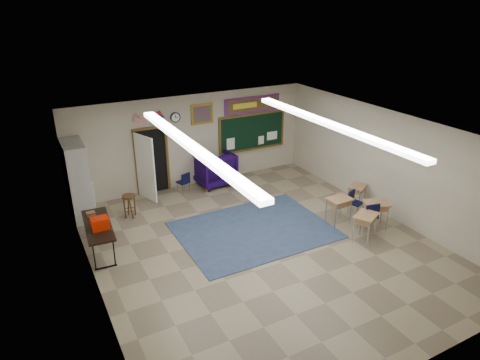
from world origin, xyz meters
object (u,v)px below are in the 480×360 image
student_desk_front_right (357,195)px  folding_table (100,237)px  wingback_armchair (214,168)px  wooden_stool (130,206)px  student_desk_front_left (338,210)px

student_desk_front_right → folding_table: size_ratio=0.38×
wingback_armchair → student_desk_front_right: (3.01, -3.55, -0.17)m
wooden_stool → student_desk_front_right: bearing=-22.5°
folding_table → wooden_stool: size_ratio=2.77×
student_desk_front_left → folding_table: size_ratio=0.42×
student_desk_front_right → folding_table: (-7.22, 1.09, 0.03)m
wingback_armchair → folding_table: size_ratio=0.66×
wingback_armchair → student_desk_front_right: 4.66m
student_desk_front_right → wingback_armchair: bearing=102.0°
student_desk_front_right → wooden_stool: bearing=129.2°
wingback_armchair → wooden_stool: size_ratio=1.82×
wooden_stool → wingback_armchair: bearing=18.1°
student_desk_front_left → folding_table: folding_table is taller
student_desk_front_right → folding_table: folding_table is taller
wingback_armchair → folding_table: (-4.22, -2.46, -0.14)m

